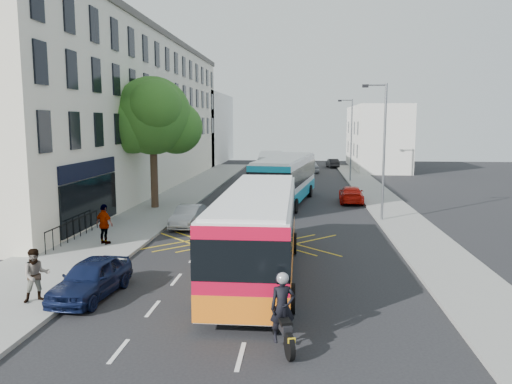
% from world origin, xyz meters
% --- Properties ---
extents(ground, '(120.00, 120.00, 0.00)m').
position_xyz_m(ground, '(0.00, 0.00, 0.00)').
color(ground, black).
rests_on(ground, ground).
extents(pavement_left, '(5.00, 70.00, 0.15)m').
position_xyz_m(pavement_left, '(-8.50, 15.00, 0.07)').
color(pavement_left, gray).
rests_on(pavement_left, ground).
extents(pavement_right, '(3.00, 70.00, 0.15)m').
position_xyz_m(pavement_right, '(7.50, 15.00, 0.07)').
color(pavement_right, gray).
rests_on(pavement_right, ground).
extents(terrace_main, '(8.30, 45.00, 13.50)m').
position_xyz_m(terrace_main, '(-14.00, 24.49, 6.76)').
color(terrace_main, beige).
rests_on(terrace_main, ground).
extents(terrace_far, '(8.00, 20.00, 10.00)m').
position_xyz_m(terrace_far, '(-14.00, 55.00, 5.00)').
color(terrace_far, silver).
rests_on(terrace_far, ground).
extents(building_right, '(6.00, 18.00, 8.00)m').
position_xyz_m(building_right, '(11.00, 48.00, 4.00)').
color(building_right, silver).
rests_on(building_right, ground).
extents(street_tree, '(6.30, 5.70, 8.80)m').
position_xyz_m(street_tree, '(-8.51, 14.97, 6.29)').
color(street_tree, '#382619').
rests_on(street_tree, pavement_left).
extents(lamp_near, '(1.45, 0.15, 8.00)m').
position_xyz_m(lamp_near, '(6.20, 12.00, 4.62)').
color(lamp_near, slate).
rests_on(lamp_near, pavement_right).
extents(lamp_far, '(1.45, 0.15, 8.00)m').
position_xyz_m(lamp_far, '(6.20, 32.00, 4.62)').
color(lamp_far, slate).
rests_on(lamp_far, pavement_right).
extents(railings, '(0.08, 5.60, 1.14)m').
position_xyz_m(railings, '(-9.70, 5.30, 0.72)').
color(railings, black).
rests_on(railings, pavement_left).
extents(bus_near, '(3.02, 11.82, 3.32)m').
position_xyz_m(bus_near, '(-0.17, 0.93, 1.75)').
color(bus_near, silver).
rests_on(bus_near, ground).
extents(bus_mid, '(4.52, 12.40, 3.41)m').
position_xyz_m(bus_mid, '(0.31, 18.52, 1.80)').
color(bus_mid, silver).
rests_on(bus_mid, ground).
extents(bus_far, '(3.03, 10.46, 2.91)m').
position_xyz_m(bus_far, '(-1.47, 30.19, 1.53)').
color(bus_far, silver).
rests_on(bus_far, ground).
extents(motorbike, '(0.89, 2.25, 2.04)m').
position_xyz_m(motorbike, '(1.03, -5.32, 0.96)').
color(motorbike, black).
rests_on(motorbike, ground).
extents(parked_car_blue, '(1.91, 4.01, 1.32)m').
position_xyz_m(parked_car_blue, '(-5.60, -2.12, 0.66)').
color(parked_car_blue, '#0E1738').
rests_on(parked_car_blue, ground).
extents(parked_car_silver, '(1.58, 3.80, 1.22)m').
position_xyz_m(parked_car_silver, '(-4.90, 9.55, 0.61)').
color(parked_car_silver, '#9FA2A7').
rests_on(parked_car_silver, ground).
extents(red_hatchback, '(1.94, 4.34, 1.24)m').
position_xyz_m(red_hatchback, '(5.16, 19.12, 0.62)').
color(red_hatchback, red).
rests_on(red_hatchback, ground).
extents(distant_car_grey, '(2.51, 5.13, 1.40)m').
position_xyz_m(distant_car_grey, '(0.31, 44.55, 0.70)').
color(distant_car_grey, '#3D3E44').
rests_on(distant_car_grey, ground).
extents(distant_car_silver, '(2.21, 4.41, 1.44)m').
position_xyz_m(distant_car_silver, '(2.50, 41.34, 0.72)').
color(distant_car_silver, '#B0B2B8').
rests_on(distant_car_silver, ground).
extents(distant_car_dark, '(1.71, 3.70, 1.17)m').
position_xyz_m(distant_car_dark, '(5.50, 48.12, 0.59)').
color(distant_car_dark, black).
rests_on(distant_car_dark, ground).
extents(pedestrian_near, '(1.08, 1.03, 1.75)m').
position_xyz_m(pedestrian_near, '(-7.00, -3.09, 1.03)').
color(pedestrian_near, gray).
rests_on(pedestrian_near, pavement_left).
extents(pedestrian_far, '(1.21, 0.95, 1.92)m').
position_xyz_m(pedestrian_far, '(-7.83, 4.60, 1.11)').
color(pedestrian_far, gray).
rests_on(pedestrian_far, pavement_left).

